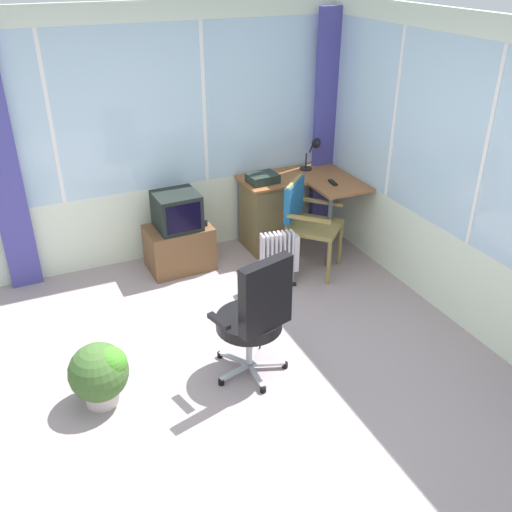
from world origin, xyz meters
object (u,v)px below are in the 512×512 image
Objects in this scene: desk at (269,211)px; desk_lamp at (315,150)px; space_heater at (280,259)px; tv_remote at (333,183)px; wooden_armchair at (303,214)px; potted_plant at (100,372)px; office_chair at (256,313)px; paper_tray at (263,178)px; tv_on_stand at (179,236)px.

desk_lamp is at bearing 7.16° from desk.
desk is at bearing -172.84° from desk_lamp.
space_heater is (-0.26, -0.77, -0.14)m from desk.
tv_remote is 0.16× the size of wooden_armchair.
potted_plant is at bearing -153.45° from space_heater.
office_chair reaches higher than desk.
desk_lamp is 0.89m from wooden_armchair.
tv_remote is 0.52m from wooden_armchair.
paper_tray is at bearing 77.75° from space_heater.
tv_on_stand is (-1.13, 0.51, -0.24)m from wooden_armchair.
tv_remote is 1.66m from tv_on_stand.
wooden_armchair is 1.15× the size of tv_on_stand.
office_chair is (-0.92, -1.87, -0.25)m from paper_tray.
tv_remote is 0.50× the size of paper_tray.
paper_tray reaches higher than desk.
desk_lamp is 0.38× the size of wooden_armchair.
desk_lamp reaches higher than paper_tray.
office_chair is (-1.56, -1.54, -0.21)m from tv_remote.
desk_lamp is 2.57m from office_chair.
wooden_armchair is 1.74m from office_chair.
desk_lamp is at bearing 45.58° from space_heater.
tv_on_stand is at bearing 56.27° from potted_plant.
desk is 0.75m from tv_remote.
office_chair is 1.39m from space_heater.
wooden_armchair is 0.52m from space_heater.
tv_on_stand is (-1.57, 0.31, -0.43)m from tv_remote.
wooden_armchair reaches higher than potted_plant.
space_heater is at bearing -102.25° from paper_tray.
desk is at bearing 153.97° from tv_remote.
tv_on_stand reaches higher than potted_plant.
tv_remote is (-0.03, -0.43, -0.22)m from desk_lamp.
desk is 3.18× the size of desk_lamp.
office_chair is 1.18m from potted_plant.
paper_tray is 0.60m from wooden_armchair.
potted_plant is at bearing -140.57° from paper_tray.
paper_tray is at bearing 1.08° from tv_on_stand.
space_heater is (-0.35, -0.21, -0.32)m from wooden_armchair.
desk is 1.09× the size of office_chair.
potted_plant is (-2.24, -1.15, -0.34)m from wooden_armchair.
space_heater is (-0.16, -0.74, -0.54)m from paper_tray.
space_heater is (-0.83, -0.84, -0.72)m from desk_lamp.
desk_lamp is at bearing 51.19° from office_chair.
office_chair is at bearing -129.75° from wooden_armchair.
office_chair is (-1.11, -1.34, -0.03)m from wooden_armchair.
office_chair is at bearing -9.49° from potted_plant.
office_chair reaches higher than space_heater.
space_heater is (0.77, -0.72, -0.08)m from tv_on_stand.
desk is 2.16m from office_chair.
potted_plant is at bearing -141.32° from desk.
paper_tray is at bearing 63.78° from office_chair.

